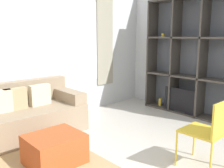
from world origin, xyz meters
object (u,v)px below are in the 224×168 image
Objects in this scene: ottoman at (55,149)px; folding_chair at (210,128)px; shelving_unit at (189,60)px; couch_main at (21,117)px.

ottoman is 1.89m from folding_chair.
couch_main is at bearing 159.69° from shelving_unit.
shelving_unit reaches higher than folding_chair.
shelving_unit reaches higher than ottoman.
folding_chair is (1.22, -2.49, 0.20)m from couch_main.
shelving_unit is 3.21m from ottoman.
shelving_unit is 3.31m from couch_main.
couch_main is 2.95× the size of ottoman.
couch_main is 2.78m from folding_chair.
couch_main reaches higher than ottoman.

